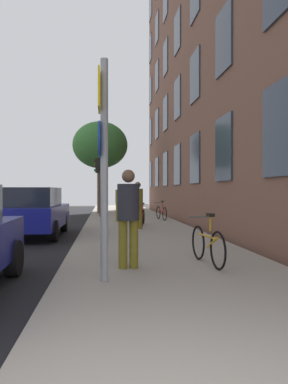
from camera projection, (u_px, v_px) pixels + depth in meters
The scene contains 13 objects.
ground_plane at pixel (54, 225), 16.42m from camera, with size 41.80×41.80×0.00m, color #332D28.
road_asphalt at pixel (6, 225), 16.19m from camera, with size 7.00×38.00×0.01m, color black.
sidewalk at pixel (133, 223), 16.79m from camera, with size 4.20×38.00×0.12m, color gray.
sign_post at pixel (103, 154), 5.76m from camera, with size 0.16×0.60×3.47m.
traffic_light at pixel (99, 176), 20.10m from camera, with size 0.43×0.24×3.23m.
tree_near at pixel (100, 146), 22.92m from camera, with size 3.40×3.40×5.69m.
bicycle_0 at pixel (207, 244), 7.04m from camera, with size 0.42×1.71×0.98m.
bicycle_1 at pixel (143, 216), 15.20m from camera, with size 0.44×1.57×0.92m.
bicycle_2 at pixel (161, 212), 17.79m from camera, with size 0.42×1.66×0.93m.
pedestrian_0 at pixel (128, 212), 6.70m from camera, with size 0.54×0.54×1.79m.
pedestrian_1 at pixel (138, 202), 13.69m from camera, with size 0.42×0.42×1.73m.
pedestrian_2 at pixel (120, 200), 16.68m from camera, with size 0.48×0.48×1.70m.
car_1 at pixel (33, 211), 12.18m from camera, with size 1.95×4.39×1.62m.
Camera 1 is at (-0.18, -1.75, 1.53)m, focal length 34.55 mm.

